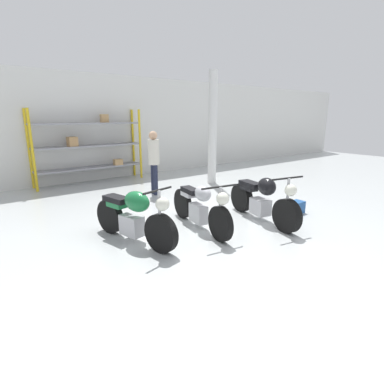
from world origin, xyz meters
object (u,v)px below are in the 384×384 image
(motorcycle_black, at_px, (263,200))
(shelving_rack, at_px, (89,145))
(toolbox, at_px, (295,207))
(motorcycle_silver, at_px, (200,206))
(motorcycle_green, at_px, (134,216))
(person_browsing, at_px, (154,157))

(motorcycle_black, bearing_deg, shelving_rack, -154.17)
(motorcycle_black, xyz_separation_m, toolbox, (1.02, -0.13, -0.33))
(motorcycle_silver, height_order, motorcycle_black, motorcycle_black)
(shelving_rack, relative_size, motorcycle_silver, 1.67)
(motorcycle_black, bearing_deg, toolbox, 93.68)
(motorcycle_green, relative_size, person_browsing, 1.12)
(motorcycle_green, bearing_deg, person_browsing, 130.04)
(motorcycle_green, height_order, motorcycle_silver, motorcycle_green)
(shelving_rack, distance_m, motorcycle_black, 6.30)
(motorcycle_black, distance_m, person_browsing, 3.50)
(shelving_rack, bearing_deg, motorcycle_green, -101.65)
(motorcycle_black, height_order, person_browsing, person_browsing)
(motorcycle_green, relative_size, motorcycle_silver, 0.94)
(shelving_rack, relative_size, toolbox, 8.11)
(shelving_rack, xyz_separation_m, motorcycle_silver, (0.24, -5.60, -0.79))
(person_browsing, distance_m, toolbox, 4.01)
(motorcycle_green, height_order, person_browsing, person_browsing)
(shelving_rack, relative_size, motorcycle_green, 1.77)
(shelving_rack, xyz_separation_m, toolbox, (2.60, -6.18, -1.12))
(person_browsing, bearing_deg, motorcycle_silver, 85.39)
(motorcycle_green, relative_size, motorcycle_black, 0.93)
(motorcycle_silver, xyz_separation_m, person_browsing, (0.66, 2.93, 0.61))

